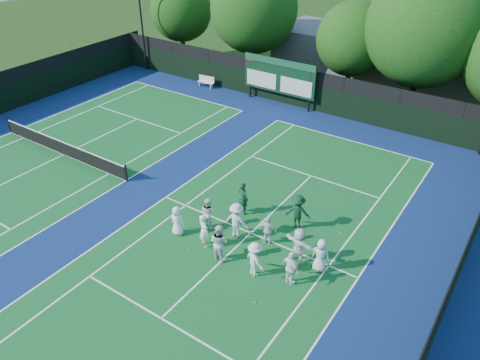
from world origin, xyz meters
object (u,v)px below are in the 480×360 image
Objects in this scene: scoreboard at (279,76)px; tennis_net at (62,148)px; bench at (206,81)px; coach_left at (243,198)px.

scoreboard reaches higher than tennis_net.
tennis_net is at bearing -115.60° from scoreboard.
scoreboard reaches higher than bench.
bench is 0.83× the size of coach_left.
scoreboard is at bearing 64.40° from tennis_net.
bench is at bearing -178.16° from scoreboard.
tennis_net is (-6.99, -14.59, -1.70)m from scoreboard.
tennis_net is 12.80m from coach_left.
coach_left is at bearing -46.42° from bench.
scoreboard is 7.02m from bench.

